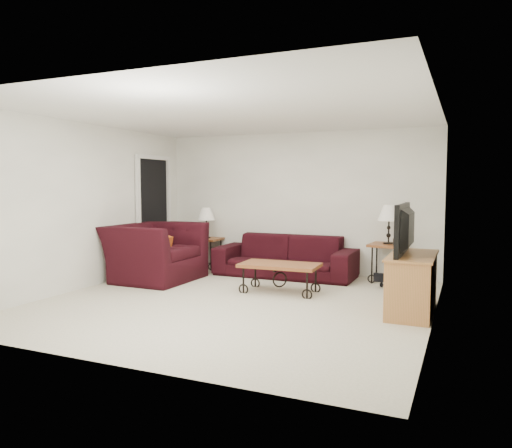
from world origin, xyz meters
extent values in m
plane|color=beige|center=(0.00, 0.00, 0.00)|extent=(5.00, 5.00, 0.00)
cube|color=white|center=(0.00, 2.50, 1.25)|extent=(5.00, 0.02, 2.50)
cube|color=white|center=(0.00, -2.50, 1.25)|extent=(5.00, 0.02, 2.50)
cube|color=white|center=(-2.50, 0.00, 1.25)|extent=(0.02, 5.00, 2.50)
cube|color=white|center=(2.50, 0.00, 1.25)|extent=(0.02, 5.00, 2.50)
plane|color=white|center=(0.00, 0.00, 2.50)|extent=(5.00, 5.00, 0.00)
cube|color=black|center=(-2.47, 1.65, 1.02)|extent=(0.08, 0.94, 2.04)
imported|color=black|center=(-0.03, 2.02, 0.35)|extent=(2.39, 0.93, 0.70)
cube|color=brown|center=(-1.67, 2.20, 0.29)|extent=(0.55, 0.55, 0.57)
cube|color=brown|center=(1.68, 2.20, 0.31)|extent=(0.62, 0.62, 0.62)
cube|color=black|center=(-1.82, 2.05, 0.62)|extent=(0.11, 0.04, 0.10)
cube|color=black|center=(1.83, 2.05, 0.68)|extent=(0.12, 0.05, 0.10)
cube|color=brown|center=(0.34, 0.78, 0.21)|extent=(1.16, 0.65, 0.43)
imported|color=black|center=(-1.88, 0.85, 0.46)|extent=(1.26, 1.44, 0.93)
cube|color=#BD6318|center=(-1.73, 0.80, 0.52)|extent=(0.11, 0.42, 0.42)
cube|color=#B87244|center=(2.23, 0.37, 0.36)|extent=(0.50, 1.20, 0.72)
imported|color=black|center=(2.21, 0.37, 1.03)|extent=(0.14, 1.08, 0.62)
ellipsoid|color=black|center=(1.65, 1.74, 0.21)|extent=(0.39, 0.35, 0.41)
camera|label=1|loc=(2.82, -5.79, 1.57)|focal=34.17mm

